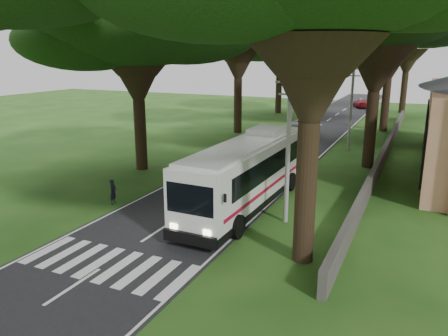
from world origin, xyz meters
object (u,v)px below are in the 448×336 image
at_px(distant_car_a, 300,127).
at_px(distant_car_c, 361,103).
at_px(pole_near, 288,146).
at_px(pole_far, 376,89).
at_px(pedestrian, 113,192).
at_px(coach_bus, 247,172).
at_px(pole_mid, 351,105).

bearing_deg(distant_car_a, distant_car_c, -85.48).
distance_m(pole_near, pole_far, 40.00).
distance_m(pole_far, distant_car_c, 14.74).
height_order(distant_car_a, pedestrian, pedestrian).
relative_size(distant_car_a, distant_car_c, 0.90).
relative_size(coach_bus, distant_car_c, 2.83).
distance_m(pole_near, distant_car_a, 26.99).
relative_size(pole_far, distant_car_c, 1.71).
bearing_deg(pole_far, coach_bus, -94.15).
distance_m(pole_far, coach_bus, 38.76).
bearing_deg(pole_mid, distant_car_a, 136.29).
bearing_deg(pole_near, distant_car_c, 93.74).
bearing_deg(pedestrian, pole_mid, -34.34).
bearing_deg(pedestrian, distant_car_c, -15.84).
distance_m(distant_car_c, pedestrian, 55.86).
relative_size(pole_mid, pedestrian, 5.26).
bearing_deg(coach_bus, pole_mid, 82.60).
bearing_deg(coach_bus, pole_near, -25.35).
xyz_separation_m(pole_far, distant_car_c, (-3.52, 13.89, -3.47)).
relative_size(pole_mid, pole_far, 1.00).
height_order(pole_mid, coach_bus, pole_mid).
height_order(pole_mid, pole_far, same).
bearing_deg(pole_mid, pedestrian, -115.40).
height_order(pole_mid, pedestrian, pole_mid).
height_order(pole_mid, distant_car_a, pole_mid).
distance_m(pole_near, distant_car_c, 54.11).
xyz_separation_m(coach_bus, distant_car_a, (-3.50, 24.63, -1.35)).
bearing_deg(pole_near, coach_bus, 153.49).
bearing_deg(pole_near, pole_mid, 90.00).
relative_size(coach_bus, distant_car_a, 3.15).
distance_m(coach_bus, pedestrian, 8.13).
height_order(pole_near, distant_car_c, pole_near).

